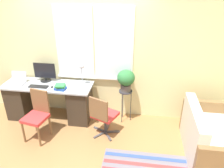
% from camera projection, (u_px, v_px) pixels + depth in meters
% --- Properties ---
extents(ground_plane, '(14.00, 14.00, 0.00)m').
position_uv_depth(ground_plane, '(81.00, 128.00, 4.30)').
color(ground_plane, '#9E7042').
extents(wall_back_with_window, '(9.00, 0.12, 2.70)m').
position_uv_depth(wall_back_with_window, '(86.00, 52.00, 4.32)').
color(wall_back_with_window, beige).
rests_on(wall_back_with_window, ground_plane).
extents(desk, '(1.78, 0.61, 0.76)m').
position_uv_depth(desk, '(50.00, 100.00, 4.49)').
color(desk, '#9EA3A8').
rests_on(desk, ground_plane).
extents(laptop, '(0.32, 0.26, 0.21)m').
position_uv_depth(laptop, '(18.00, 81.00, 4.39)').
color(laptop, '#B7B7BC').
rests_on(laptop, desk).
extents(monitor, '(0.45, 0.22, 0.38)m').
position_uv_depth(monitor, '(45.00, 72.00, 4.42)').
color(monitor, black).
rests_on(monitor, desk).
extents(keyboard, '(0.37, 0.12, 0.02)m').
position_uv_depth(keyboard, '(38.00, 86.00, 4.23)').
color(keyboard, black).
rests_on(keyboard, desk).
extents(mouse, '(0.04, 0.06, 0.03)m').
position_uv_depth(mouse, '(52.00, 87.00, 4.20)').
color(mouse, black).
rests_on(mouse, desk).
extents(desk_lamp, '(0.14, 0.14, 0.43)m').
position_uv_depth(desk_lamp, '(82.00, 71.00, 4.18)').
color(desk_lamp, '#ADADB2').
rests_on(desk_lamp, desk).
extents(book_stack, '(0.22, 0.19, 0.10)m').
position_uv_depth(book_stack, '(60.00, 87.00, 4.12)').
color(book_stack, '#2851B2').
rests_on(book_stack, desk).
extents(desk_chair_wooden, '(0.45, 0.46, 0.91)m').
position_uv_depth(desk_chair_wooden, '(37.00, 114.00, 3.87)').
color(desk_chair_wooden, brown).
rests_on(desk_chair_wooden, ground_plane).
extents(office_chair_swivel, '(0.53, 0.56, 0.83)m').
position_uv_depth(office_chair_swivel, '(103.00, 115.00, 3.94)').
color(office_chair_swivel, '#47474C').
rests_on(office_chair_swivel, ground_plane).
extents(couch_loveseat, '(0.78, 1.36, 0.83)m').
position_uv_depth(couch_loveseat, '(209.00, 139.00, 3.57)').
color(couch_loveseat, silver).
rests_on(couch_loveseat, ground_plane).
extents(plant_stand, '(0.26, 0.26, 0.68)m').
position_uv_depth(plant_stand, '(126.00, 95.00, 4.30)').
color(plant_stand, '#333338').
rests_on(plant_stand, ground_plane).
extents(potted_plant, '(0.34, 0.34, 0.43)m').
position_uv_depth(potted_plant, '(126.00, 79.00, 4.15)').
color(potted_plant, '#514C47').
rests_on(potted_plant, plant_stand).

